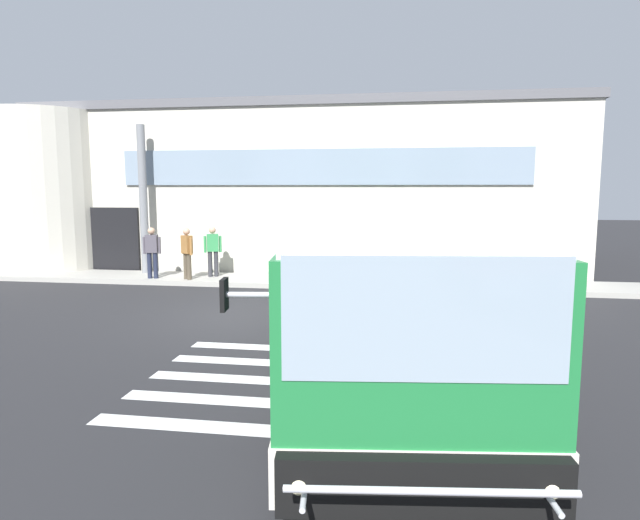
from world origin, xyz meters
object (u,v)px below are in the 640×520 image
at_px(bus_main_foreground, 377,285).
at_px(safety_bollard_yellow, 407,279).
at_px(passenger_by_doorway, 187,251).
at_px(passenger_at_curb_edge, 213,249).
at_px(entry_support_column, 143,200).
at_px(passenger_near_column, 152,250).

height_order(bus_main_foreground, safety_bollard_yellow, bus_main_foreground).
xyz_separation_m(passenger_by_doorway, safety_bollard_yellow, (7.02, -0.62, -0.63)).
distance_m(passenger_by_doorway, passenger_at_curb_edge, 0.93).
distance_m(entry_support_column, passenger_by_doorway, 2.84).
bearing_deg(entry_support_column, passenger_near_column, -55.02).
xyz_separation_m(passenger_near_column, safety_bollard_yellow, (8.24, -0.66, -0.63)).
distance_m(bus_main_foreground, passenger_by_doorway, 9.35).
height_order(entry_support_column, bus_main_foreground, entry_support_column).
height_order(passenger_near_column, passenger_by_doorway, same).
distance_m(bus_main_foreground, passenger_at_curb_edge, 9.46).
height_order(passenger_by_doorway, safety_bollard_yellow, passenger_by_doorway).
xyz_separation_m(bus_main_foreground, passenger_near_column, (-7.66, 6.80, -0.26)).
distance_m(passenger_near_column, safety_bollard_yellow, 8.29).
bearing_deg(passenger_near_column, bus_main_foreground, -41.61).
xyz_separation_m(passenger_by_doorway, passenger_at_curb_edge, (0.62, 0.68, 0.00)).
bearing_deg(entry_support_column, passenger_by_doorway, -30.28).
height_order(entry_support_column, passenger_by_doorway, entry_support_column).
relative_size(passenger_near_column, passenger_by_doorway, 1.00).
relative_size(entry_support_column, passenger_at_curb_edge, 3.04).
height_order(bus_main_foreground, passenger_at_curb_edge, bus_main_foreground).
bearing_deg(bus_main_foreground, passenger_by_doorway, 133.59).
bearing_deg(entry_support_column, safety_bollard_yellow, -11.26).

